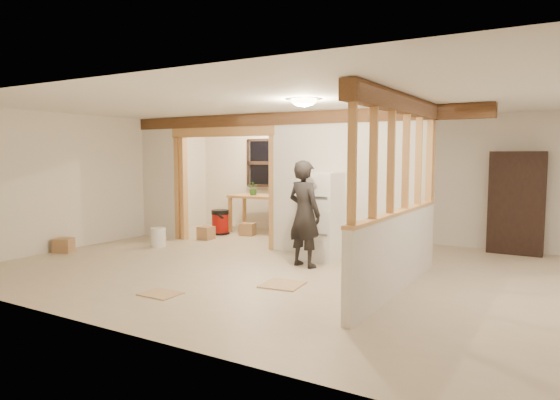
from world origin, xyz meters
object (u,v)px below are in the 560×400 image
Objects in this scene: woman at (304,214)px; bookshelf at (516,203)px; shop_vac at (220,222)px; work_table at (260,214)px; refrigerator at (321,216)px.

bookshelf is (2.72, 2.79, 0.07)m from woman.
bookshelf is at bearing 9.51° from shop_vac.
woman is 1.25× the size of work_table.
woman is 3.04× the size of shop_vac.
work_table is at bearing -176.49° from bookshelf.
bookshelf is at bearing 0.17° from work_table.
woman is 3.61m from shop_vac.
refrigerator is 0.81× the size of bookshelf.
bookshelf is (5.78, 0.97, 0.63)m from shop_vac.
bookshelf is (2.72, 2.18, 0.17)m from refrigerator.
bookshelf is at bearing -119.45° from woman.
work_table reaches higher than shop_vac.
refrigerator is 1.09× the size of work_table.
bookshelf reaches higher than work_table.
work_table is 2.44× the size of shop_vac.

